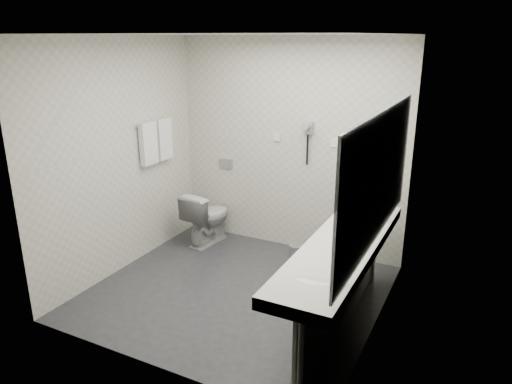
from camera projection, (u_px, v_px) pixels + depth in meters
The scene contains 31 objects.
floor at pixel (236, 292), 4.87m from camera, with size 2.80×2.80×0.00m, color #27272C.
ceiling at pixel (233, 34), 4.09m from camera, with size 2.80×2.80×0.00m, color silver.
wall_back at pixel (289, 147), 5.58m from camera, with size 2.80×2.80×0.00m, color beige.
wall_front at pixel (145, 219), 3.38m from camera, with size 2.80×2.80×0.00m, color beige.
wall_left at pixel (120, 158), 5.08m from camera, with size 2.60×2.60×0.00m, color beige.
wall_right at pixel (385, 195), 3.88m from camera, with size 2.60×2.60×0.00m, color beige.
vanity_counter at pixel (342, 249), 3.97m from camera, with size 0.55×2.20×0.10m, color silver.
vanity_panel at pixel (342, 294), 4.09m from camera, with size 0.03×2.15×0.75m, color gray.
vanity_post_near at pixel (300, 367), 3.20m from camera, with size 0.06×0.06×0.75m, color silver.
vanity_post_far at pixel (374, 249), 4.96m from camera, with size 0.06×0.06×0.75m, color silver.
mirror at pixel (379, 178), 3.66m from camera, with size 0.02×2.20×1.05m, color #B2BCC6.
basin_near at pixel (315, 278), 3.41m from camera, with size 0.40×0.31×0.05m, color silver.
basin_far at pixel (362, 219), 4.51m from camera, with size 0.40×0.31×0.05m, color silver.
faucet_near at pixel (342, 273), 3.30m from camera, with size 0.04×0.04×0.15m, color silver.
faucet_far at pixel (384, 214), 4.40m from camera, with size 0.04×0.04×0.15m, color silver.
soap_bottle_a at pixel (342, 232), 4.06m from camera, with size 0.04×0.04×0.10m, color white.
soap_bottle_c at pixel (360, 240), 3.87m from camera, with size 0.05×0.05×0.12m, color white.
glass_left at pixel (366, 227), 4.15m from camera, with size 0.06×0.06×0.10m, color silver.
glass_right at pixel (371, 229), 4.11m from camera, with size 0.06×0.06×0.11m, color silver.
toilet at pixel (207, 217), 5.94m from camera, with size 0.38×0.67×0.68m, color silver.
flush_plate at pixel (226, 164), 6.03m from camera, with size 0.18×0.02×0.12m, color #B2B5BA.
pedal_bin at pixel (296, 256), 5.39m from camera, with size 0.17×0.17×0.24m, color #B2B5BA.
bin_lid at pixel (297, 245), 5.35m from camera, with size 0.17×0.17×0.01m, color #B2B5BA.
towel_rail at pixel (154, 122), 5.43m from camera, with size 0.02×0.02×0.62m, color silver.
towel_near at pixel (149, 144), 5.38m from camera, with size 0.07×0.24×0.48m, color white.
towel_far at pixel (164, 139), 5.62m from camera, with size 0.07×0.24×0.48m, color white.
dryer_cradle at pixel (309, 128), 5.37m from camera, with size 0.10×0.04×0.14m, color gray.
dryer_barrel at pixel (306, 126), 5.31m from camera, with size 0.08×0.08×0.14m, color gray.
dryer_cord at pixel (307, 150), 5.44m from camera, with size 0.02×0.02×0.35m, color black.
switch_plate_a at pixel (277, 137), 5.61m from camera, with size 0.09×0.02×0.09m, color silver.
switch_plate_b at pixel (334, 143), 5.31m from camera, with size 0.09×0.02×0.09m, color silver.
Camera 1 is at (2.12, -3.76, 2.48)m, focal length 33.48 mm.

